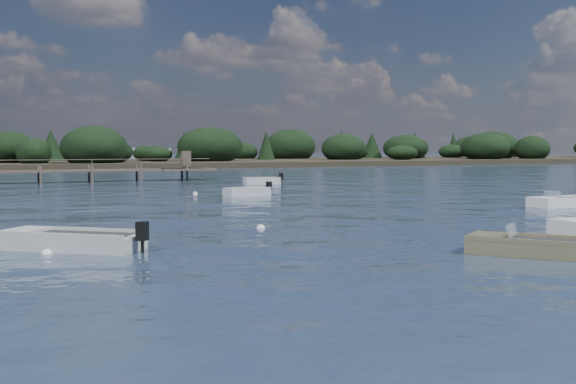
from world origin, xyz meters
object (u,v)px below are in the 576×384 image
tender_far_white (247,194)px  dinghy_near_olive (544,251)px  dinghy_mid_grey (72,244)px  dinghy_mid_white_b (564,204)px  tender_far_grey_b (262,182)px

tender_far_white → dinghy_near_olive: 26.72m
dinghy_near_olive → dinghy_mid_grey: dinghy_mid_grey is taller
dinghy_near_olive → dinghy_mid_white_b: (13.57, 12.51, -0.01)m
dinghy_mid_white_b → dinghy_mid_grey: 26.41m
tender_far_white → dinghy_near_olive: dinghy_near_olive is taller
dinghy_near_olive → dinghy_mid_white_b: size_ratio=1.00×
tender_far_grey_b → dinghy_mid_white_b: tender_far_grey_b is taller
tender_far_white → dinghy_near_olive: size_ratio=0.77×
tender_far_grey_b → dinghy_near_olive: 40.23m
tender_far_white → dinghy_mid_grey: 23.88m
tender_far_white → tender_far_grey_b: bearing=63.6°
dinghy_mid_white_b → tender_far_grey_b: bearing=102.5°
tender_far_white → dinghy_mid_white_b: size_ratio=0.76×
tender_far_white → dinghy_mid_white_b: tender_far_white is taller
dinghy_mid_white_b → dinghy_mid_grey: size_ratio=1.01×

